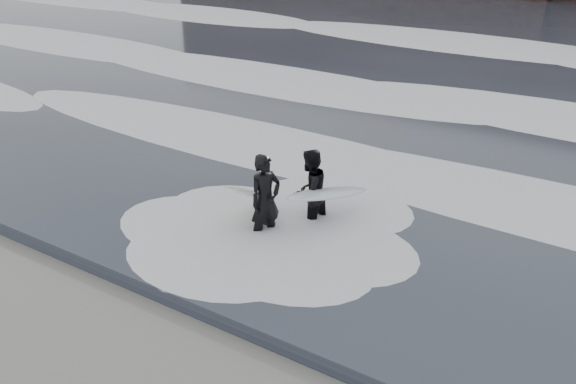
% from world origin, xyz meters
% --- Properties ---
extents(sea, '(90.00, 52.00, 0.30)m').
position_xyz_m(sea, '(0.00, 29.00, 0.15)').
color(sea, '#2E3440').
rests_on(sea, ground).
extents(foam_near, '(60.00, 3.20, 0.20)m').
position_xyz_m(foam_near, '(0.00, 9.00, 0.40)').
color(foam_near, white).
rests_on(foam_near, sea).
extents(foam_mid, '(60.00, 4.00, 0.24)m').
position_xyz_m(foam_mid, '(0.00, 16.00, 0.42)').
color(foam_mid, white).
rests_on(foam_mid, sea).
extents(foam_far, '(60.00, 4.80, 0.30)m').
position_xyz_m(foam_far, '(0.00, 25.00, 0.45)').
color(foam_far, white).
rests_on(foam_far, sea).
extents(surfer_left, '(1.22, 2.01, 1.88)m').
position_xyz_m(surfer_left, '(-0.34, 5.70, 0.95)').
color(surfer_left, black).
rests_on(surfer_left, ground).
extents(surfer_right, '(1.39, 2.20, 1.77)m').
position_xyz_m(surfer_right, '(0.21, 6.63, 0.89)').
color(surfer_right, black).
rests_on(surfer_right, ground).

